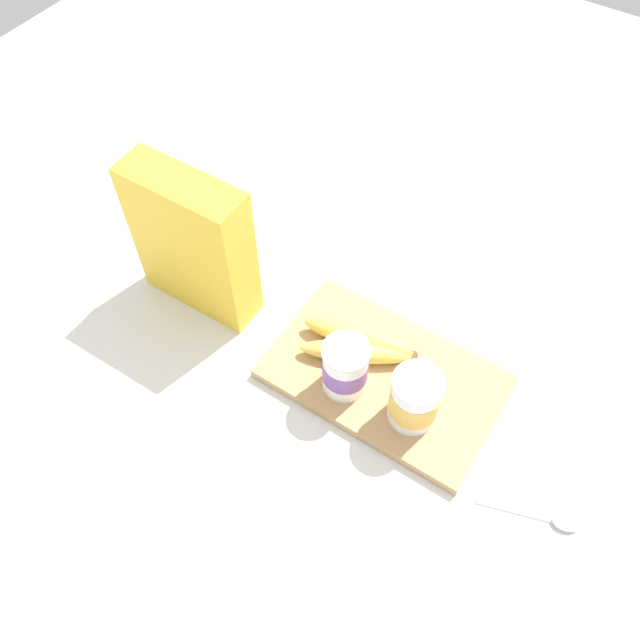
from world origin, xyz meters
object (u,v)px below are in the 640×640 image
at_px(yogurt_cup_front, 415,399).
at_px(yogurt_cup_back, 345,368).
at_px(cutting_board, 384,377).
at_px(cereal_box, 193,244).
at_px(banana_bunch, 358,343).
at_px(spoon, 544,518).

distance_m(yogurt_cup_front, yogurt_cup_back, 0.11).
xyz_separation_m(cutting_board, yogurt_cup_front, (-0.06, 0.04, 0.06)).
distance_m(cereal_box, banana_bunch, 0.29).
relative_size(yogurt_cup_back, banana_bunch, 0.52).
xyz_separation_m(cereal_box, yogurt_cup_front, (-0.39, 0.02, -0.06)).
bearing_deg(yogurt_cup_front, cereal_box, -2.73).
bearing_deg(yogurt_cup_front, yogurt_cup_back, 4.77).
distance_m(yogurt_cup_back, spoon, 0.33).
bearing_deg(banana_bunch, cutting_board, 165.40).
height_order(cereal_box, spoon, cereal_box).
height_order(yogurt_cup_back, banana_bunch, yogurt_cup_back).
bearing_deg(yogurt_cup_front, cutting_board, -31.03).
relative_size(cereal_box, yogurt_cup_back, 2.68).
height_order(yogurt_cup_front, spoon, yogurt_cup_front).
xyz_separation_m(cutting_board, yogurt_cup_back, (0.04, 0.05, 0.06)).
bearing_deg(cereal_box, cutting_board, -177.21).
relative_size(cutting_board, banana_bunch, 1.89).
relative_size(cereal_box, banana_bunch, 1.39).
bearing_deg(yogurt_cup_back, cereal_box, -5.49).
height_order(cutting_board, yogurt_cup_back, yogurt_cup_back).
bearing_deg(cutting_board, banana_bunch, -14.60).
relative_size(yogurt_cup_front, yogurt_cup_back, 1.03).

